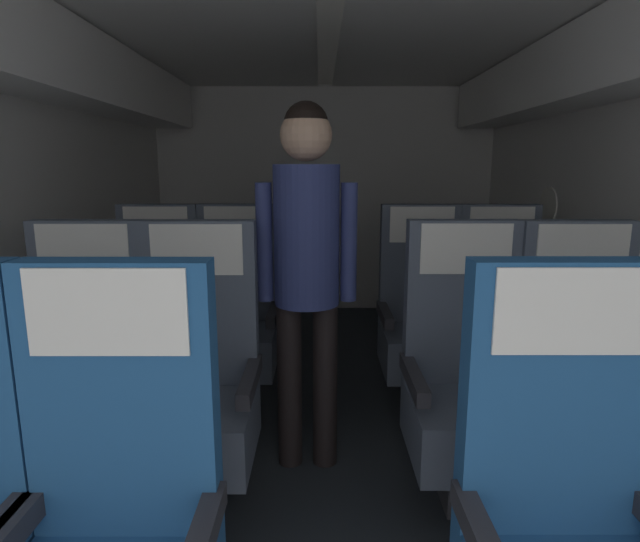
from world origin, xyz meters
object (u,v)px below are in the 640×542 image
object	(u,v)px
seat_c_right_window	(424,324)
flight_attendant	(309,251)
seat_b_right_window	(467,389)
seat_c_right_aisle	(503,324)
seat_b_left_window	(88,390)
seat_c_left_window	(160,323)
seat_b_left_aisle	(200,391)
seat_b_right_aisle	(583,392)
seat_c_left_aisle	(239,322)

from	to	relation	value
seat_c_right_window	flight_attendant	bearing A→B (deg)	-135.70
seat_b_right_window	seat_c_right_window	world-z (taller)	same
seat_b_right_window	seat_c_right_aisle	distance (m)	0.98
seat_b_left_window	flight_attendant	bearing A→B (deg)	17.57
seat_c_left_window	seat_c_right_window	distance (m)	1.49
seat_b_right_window	seat_b_left_aisle	bearing A→B (deg)	-178.91
seat_c_right_window	flight_attendant	size ratio (longest dim) A/B	0.71
seat_b_left_window	seat_c_right_window	size ratio (longest dim) A/B	1.00
seat_b_left_aisle	seat_b_right_window	bearing A→B (deg)	1.09
seat_b_right_aisle	seat_c_left_window	world-z (taller)	same
seat_b_right_aisle	seat_c_left_window	xyz separation A→B (m)	(-1.94, 0.90, 0.00)
seat_c_left_aisle	flight_attendant	world-z (taller)	flight_attendant
seat_c_left_aisle	seat_b_left_aisle	bearing A→B (deg)	-90.54
seat_b_right_aisle	seat_b_right_window	world-z (taller)	same
seat_c_right_aisle	flight_attendant	xyz separation A→B (m)	(-1.07, -0.61, 0.51)
seat_c_right_window	seat_b_left_aisle	bearing A→B (deg)	-139.58
seat_c_right_aisle	seat_c_right_window	world-z (taller)	same
seat_c_left_aisle	seat_b_left_window	bearing A→B (deg)	-116.59
seat_b_left_window	seat_c_left_window	distance (m)	0.89
seat_b_left_window	seat_c_right_window	xyz separation A→B (m)	(1.50, 0.89, 0.00)
seat_c_right_aisle	seat_b_right_window	bearing A→B (deg)	-116.85
seat_b_right_window	seat_c_right_window	size ratio (longest dim) A/B	1.00
seat_b_left_window	seat_c_left_aisle	bearing A→B (deg)	63.41
seat_b_left_window	seat_c_left_aisle	world-z (taller)	same
seat_b_left_window	seat_c_left_window	world-z (taller)	same
seat_b_left_aisle	seat_b_right_aisle	size ratio (longest dim) A/B	1.00
seat_c_right_window	seat_c_left_window	bearing A→B (deg)	179.77
seat_b_left_window	seat_c_right_aisle	world-z (taller)	same
seat_b_left_window	seat_c_left_window	size ratio (longest dim) A/B	1.00
seat_b_right_aisle	seat_c_right_window	bearing A→B (deg)	116.83
seat_b_right_aisle	seat_c_left_aisle	world-z (taller)	same
seat_b_left_aisle	seat_c_left_window	xyz separation A→B (m)	(-0.44, 0.90, 0.00)
seat_b_right_aisle	seat_c_right_aisle	world-z (taller)	same
flight_attendant	seat_c_left_window	bearing A→B (deg)	125.47
seat_b_right_window	seat_c_left_aisle	distance (m)	1.38
seat_c_left_aisle	flight_attendant	xyz separation A→B (m)	(0.41, -0.63, 0.51)
seat_c_left_aisle	seat_c_right_aisle	bearing A→B (deg)	-0.94
seat_b_left_window	seat_c_right_aisle	bearing A→B (deg)	24.48
seat_c_right_aisle	seat_b_right_aisle	bearing A→B (deg)	-89.51
seat_c_right_aisle	flight_attendant	world-z (taller)	flight_attendant
seat_c_right_window	seat_c_right_aisle	bearing A→B (deg)	-0.52
seat_b_left_aisle	flight_attendant	size ratio (longest dim) A/B	0.71
seat_b_left_aisle	seat_c_right_window	xyz separation A→B (m)	(1.05, 0.89, 0.00)
seat_b_right_aisle	flight_attendant	distance (m)	1.23
seat_c_right_window	seat_c_left_aisle	bearing A→B (deg)	178.88
seat_b_left_window	seat_b_left_aisle	world-z (taller)	same
seat_c_left_window	flight_attendant	xyz separation A→B (m)	(0.86, -0.62, 0.51)
seat_b_right_aisle	seat_c_left_aisle	xyz separation A→B (m)	(-1.49, 0.91, 0.00)
seat_b_right_aisle	flight_attendant	xyz separation A→B (m)	(-1.08, 0.28, 0.51)
seat_b_left_aisle	seat_c_left_aisle	size ratio (longest dim) A/B	1.00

